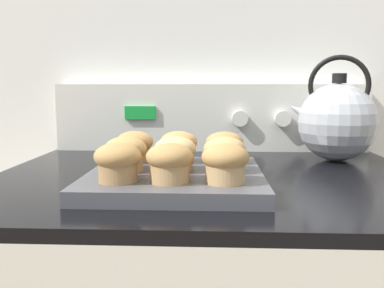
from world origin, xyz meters
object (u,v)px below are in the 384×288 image
muffin_r0_c2 (225,162)px  muffin_r1_c0 (125,153)px  muffin_r0_c1 (169,162)px  tea_kettle (336,121)px  muffin_r1_c1 (175,153)px  muffin_r2_c1 (178,146)px  muffin_r2_c0 (134,146)px  muffin_r1_c2 (224,154)px  muffin_pan (175,178)px  muffin_r2_c2 (224,147)px  muffin_r0_c0 (117,161)px

muffin_r0_c2 → muffin_r1_c0: (-0.15, 0.07, 0.00)m
muffin_r0_c1 → tea_kettle: (0.32, 0.31, 0.03)m
muffin_r0_c2 → muffin_r1_c1: size_ratio=1.00×
muffin_r2_c1 → muffin_r1_c1: bearing=-89.6°
muffin_r2_c0 → tea_kettle: size_ratio=0.30×
muffin_r2_c0 → muffin_r1_c2: bearing=-26.4°
muffin_r1_c1 → muffin_r1_c2: size_ratio=1.00×
muffin_r1_c0 → muffin_r2_c0: bearing=90.6°
muffin_pan → muffin_r2_c0: muffin_r2_c0 is taller
muffin_r0_c1 → muffin_r1_c0: (-0.08, 0.07, 0.00)m
muffin_r2_c1 → muffin_r2_c2: (0.08, -0.00, 0.00)m
muffin_r0_c2 → muffin_r1_c1: bearing=135.0°
muffin_r0_c2 → muffin_r1_c0: 0.17m
muffin_r0_c0 → muffin_r2_c0: same height
muffin_r1_c0 → muffin_r2_c2: size_ratio=1.00×
muffin_r0_c1 → muffin_r1_c0: 0.11m
muffin_r0_c0 → muffin_r2_c1: size_ratio=1.00×
muffin_r0_c0 → muffin_r2_c2: (0.15, 0.15, 0.00)m
muffin_r1_c0 → muffin_r1_c2: same height
muffin_r1_c2 → muffin_pan: bearing=-179.5°
muffin_r2_c0 → muffin_pan: bearing=-44.7°
muffin_pan → muffin_r1_c2: (0.08, 0.00, 0.04)m
muffin_r0_c0 → muffin_r1_c0: same height
muffin_pan → muffin_r0_c1: size_ratio=4.11×
muffin_r2_c1 → muffin_r0_c1: bearing=-90.1°
muffin_r1_c1 → tea_kettle: (0.32, 0.23, 0.03)m
muffin_r0_c0 → muffin_r1_c0: bearing=93.3°
muffin_r0_c2 → muffin_r2_c1: 0.17m
muffin_pan → muffin_r2_c0: 0.12m
muffin_pan → muffin_r0_c1: muffin_r0_c1 is taller
muffin_pan → muffin_r1_c2: bearing=0.5°
muffin_r2_c0 → tea_kettle: 0.43m
muffin_r1_c2 → tea_kettle: bearing=44.1°
muffin_r0_c1 → muffin_r2_c2: size_ratio=1.00×
muffin_r0_c0 → muffin_r0_c1: same height
muffin_r2_c1 → muffin_r2_c2: same height
muffin_r1_c0 → muffin_r1_c2: size_ratio=1.00×
muffin_r1_c0 → muffin_r2_c2: (0.16, 0.08, 0.00)m
muffin_r1_c0 → muffin_r2_c1: size_ratio=1.00×
muffin_r0_c2 → tea_kettle: tea_kettle is taller
muffin_r0_c0 → muffin_r0_c2: 0.15m
muffin_r1_c0 → muffin_pan: bearing=1.7°
muffin_r2_c0 → muffin_r2_c2: size_ratio=1.00×
muffin_r1_c2 → muffin_r2_c1: bearing=134.8°
muffin_r1_c2 → muffin_r2_c0: 0.17m
muffin_r2_c0 → tea_kettle: (0.40, 0.16, 0.03)m
tea_kettle → muffin_r0_c2: bearing=-128.2°
muffin_pan → muffin_r0_c0: muffin_r0_c0 is taller
muffin_r1_c0 → muffin_r1_c1: same height
muffin_r2_c1 → muffin_r2_c2: bearing=-2.7°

